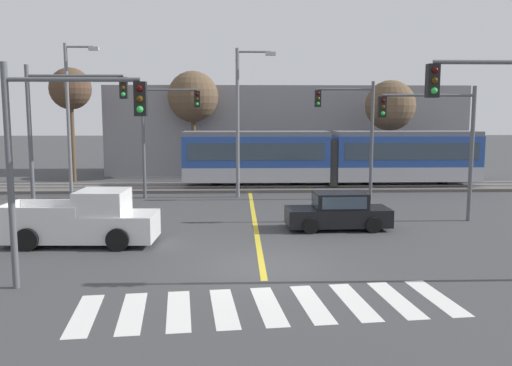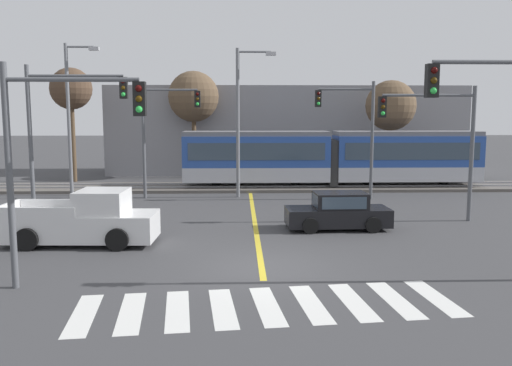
# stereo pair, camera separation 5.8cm
# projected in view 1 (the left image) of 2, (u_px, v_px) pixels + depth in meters

# --- Properties ---
(ground_plane) EXTENTS (200.00, 200.00, 0.00)m
(ground_plane) POSITION_uv_depth(u_px,v_px,m) (262.00, 266.00, 16.82)
(ground_plane) COLOR #3D3D3F
(track_bed) EXTENTS (120.00, 4.00, 0.18)m
(track_bed) POSITION_uv_depth(u_px,v_px,m) (249.00, 187.00, 34.14)
(track_bed) COLOR #56514C
(track_bed) RESTS_ON ground
(rail_near) EXTENTS (120.00, 0.08, 0.10)m
(rail_near) POSITION_uv_depth(u_px,v_px,m) (250.00, 187.00, 33.41)
(rail_near) COLOR #939399
(rail_near) RESTS_ON track_bed
(rail_far) EXTENTS (120.00, 0.08, 0.10)m
(rail_far) POSITION_uv_depth(u_px,v_px,m) (249.00, 184.00, 34.83)
(rail_far) COLOR #939399
(rail_far) RESTS_ON track_bed
(light_rail_tram) EXTENTS (18.50, 2.64, 3.43)m
(light_rail_tram) POSITION_uv_depth(u_px,v_px,m) (331.00, 156.00, 34.06)
(light_rail_tram) COLOR #B7BAC1
(light_rail_tram) RESTS_ON track_bed
(crosswalk_stripe_0) EXTENTS (0.85, 2.84, 0.01)m
(crosswalk_stripe_0) POSITION_uv_depth(u_px,v_px,m) (85.00, 315.00, 12.77)
(crosswalk_stripe_0) COLOR silver
(crosswalk_stripe_0) RESTS_ON ground
(crosswalk_stripe_1) EXTENTS (0.85, 2.84, 0.01)m
(crosswalk_stripe_1) POSITION_uv_depth(u_px,v_px,m) (132.00, 312.00, 12.92)
(crosswalk_stripe_1) COLOR silver
(crosswalk_stripe_1) RESTS_ON ground
(crosswalk_stripe_2) EXTENTS (0.85, 2.84, 0.01)m
(crosswalk_stripe_2) POSITION_uv_depth(u_px,v_px,m) (179.00, 310.00, 13.07)
(crosswalk_stripe_2) COLOR silver
(crosswalk_stripe_2) RESTS_ON ground
(crosswalk_stripe_3) EXTENTS (0.85, 2.84, 0.01)m
(crosswalk_stripe_3) POSITION_uv_depth(u_px,v_px,m) (224.00, 308.00, 13.23)
(crosswalk_stripe_3) COLOR silver
(crosswalk_stripe_3) RESTS_ON ground
(crosswalk_stripe_4) EXTENTS (0.85, 2.84, 0.01)m
(crosswalk_stripe_4) POSITION_uv_depth(u_px,v_px,m) (268.00, 306.00, 13.38)
(crosswalk_stripe_4) COLOR silver
(crosswalk_stripe_4) RESTS_ON ground
(crosswalk_stripe_5) EXTENTS (0.85, 2.84, 0.01)m
(crosswalk_stripe_5) POSITION_uv_depth(u_px,v_px,m) (312.00, 303.00, 13.53)
(crosswalk_stripe_5) COLOR silver
(crosswalk_stripe_5) RESTS_ON ground
(crosswalk_stripe_6) EXTENTS (0.85, 2.84, 0.01)m
(crosswalk_stripe_6) POSITION_uv_depth(u_px,v_px,m) (354.00, 301.00, 13.68)
(crosswalk_stripe_6) COLOR silver
(crosswalk_stripe_6) RESTS_ON ground
(crosswalk_stripe_7) EXTENTS (0.85, 2.84, 0.01)m
(crosswalk_stripe_7) POSITION_uv_depth(u_px,v_px,m) (396.00, 299.00, 13.83)
(crosswalk_stripe_7) COLOR silver
(crosswalk_stripe_7) RESTS_ON ground
(crosswalk_stripe_8) EXTENTS (0.85, 2.84, 0.01)m
(crosswalk_stripe_8) POSITION_uv_depth(u_px,v_px,m) (436.00, 297.00, 13.98)
(crosswalk_stripe_8) COLOR silver
(crosswalk_stripe_8) RESTS_ON ground
(lane_centre_line) EXTENTS (0.20, 16.96, 0.01)m
(lane_centre_line) POSITION_uv_depth(u_px,v_px,m) (255.00, 222.00, 23.76)
(lane_centre_line) COLOR gold
(lane_centre_line) RESTS_ON ground
(sedan_crossing) EXTENTS (4.25, 2.02, 1.52)m
(sedan_crossing) POSITION_uv_depth(u_px,v_px,m) (338.00, 212.00, 22.20)
(sedan_crossing) COLOR black
(sedan_crossing) RESTS_ON ground
(pickup_truck) EXTENTS (5.48, 2.40, 1.98)m
(pickup_truck) POSITION_uv_depth(u_px,v_px,m) (85.00, 221.00, 19.59)
(pickup_truck) COLOR silver
(pickup_truck) RESTS_ON ground
(traffic_light_far_right) EXTENTS (3.25, 0.38, 6.44)m
(traffic_light_far_right) POSITION_uv_depth(u_px,v_px,m) (354.00, 123.00, 29.43)
(traffic_light_far_right) COLOR #515459
(traffic_light_far_right) RESTS_ON ground
(traffic_light_mid_left) EXTENTS (4.25, 0.38, 6.74)m
(traffic_light_mid_left) POSITION_uv_depth(u_px,v_px,m) (62.00, 120.00, 22.82)
(traffic_light_mid_left) COLOR #515459
(traffic_light_mid_left) RESTS_ON ground
(traffic_light_far_left) EXTENTS (3.25, 0.38, 6.34)m
(traffic_light_far_left) POSITION_uv_depth(u_px,v_px,m) (162.00, 123.00, 29.81)
(traffic_light_far_left) COLOR #515459
(traffic_light_far_left) RESTS_ON ground
(traffic_light_near_left) EXTENTS (3.75, 0.38, 6.05)m
(traffic_light_near_left) POSITION_uv_depth(u_px,v_px,m) (56.00, 141.00, 14.28)
(traffic_light_near_left) COLOR #515459
(traffic_light_near_left) RESTS_ON ground
(traffic_light_mid_right) EXTENTS (4.25, 0.38, 5.90)m
(traffic_light_mid_right) POSITION_uv_depth(u_px,v_px,m) (439.00, 131.00, 23.42)
(traffic_light_mid_right) COLOR #515459
(traffic_light_mid_right) RESTS_ON ground
(street_lamp_west) EXTENTS (1.95, 0.28, 8.61)m
(street_lamp_west) POSITION_uv_depth(u_px,v_px,m) (71.00, 111.00, 30.65)
(street_lamp_west) COLOR slate
(street_lamp_west) RESTS_ON ground
(street_lamp_centre) EXTENTS (2.21, 0.28, 8.28)m
(street_lamp_centre) POSITION_uv_depth(u_px,v_px,m) (241.00, 113.00, 30.13)
(street_lamp_centre) COLOR slate
(street_lamp_centre) RESTS_ON ground
(bare_tree_far_west) EXTENTS (2.84, 2.84, 7.81)m
(bare_tree_far_west) POSITION_uv_depth(u_px,v_px,m) (70.00, 90.00, 36.83)
(bare_tree_far_west) COLOR brown
(bare_tree_far_west) RESTS_ON ground
(bare_tree_west) EXTENTS (3.66, 3.66, 7.76)m
(bare_tree_west) POSITION_uv_depth(u_px,v_px,m) (193.00, 97.00, 39.12)
(bare_tree_west) COLOR brown
(bare_tree_west) RESTS_ON ground
(bare_tree_east) EXTENTS (3.46, 3.46, 6.99)m
(bare_tree_east) POSITION_uv_depth(u_px,v_px,m) (390.00, 106.00, 37.31)
(bare_tree_east) COLOR brown
(bare_tree_east) RESTS_ON ground
(building_backdrop_far) EXTENTS (27.66, 6.00, 6.80)m
(building_backdrop_far) POSITION_uv_depth(u_px,v_px,m) (285.00, 130.00, 43.66)
(building_backdrop_far) COLOR gray
(building_backdrop_far) RESTS_ON ground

